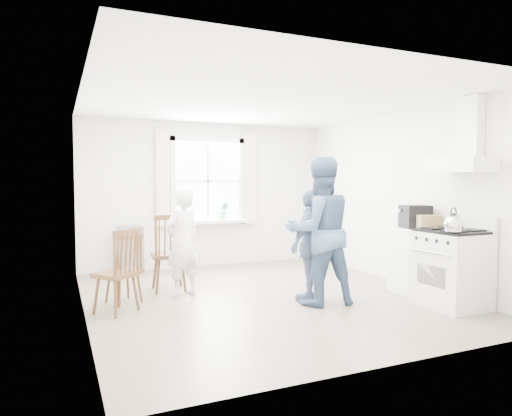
{
  "coord_description": "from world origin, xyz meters",
  "views": [
    {
      "loc": [
        -2.51,
        -5.47,
        1.54
      ],
      "look_at": [
        -0.03,
        0.2,
        1.18
      ],
      "focal_mm": 32.0,
      "sensor_mm": 36.0,
      "label": 1
    }
  ],
  "objects_px": {
    "windsor_chair_b": "(170,244)",
    "low_cabinet": "(415,261)",
    "windsor_chair_a": "(127,261)",
    "gas_stove": "(451,268)",
    "stereo_stack": "(415,217)",
    "person_left": "(183,242)",
    "windsor_chair_c": "(122,262)",
    "person_mid": "(320,231)",
    "person_right": "(312,246)"
  },
  "relations": [
    {
      "from": "person_mid",
      "to": "windsor_chair_a",
      "type": "bearing_deg",
      "value": -16.32
    },
    {
      "from": "gas_stove",
      "to": "windsor_chair_a",
      "type": "height_order",
      "value": "gas_stove"
    },
    {
      "from": "windsor_chair_a",
      "to": "gas_stove",
      "type": "bearing_deg",
      "value": -25.38
    },
    {
      "from": "low_cabinet",
      "to": "person_mid",
      "type": "bearing_deg",
      "value": 177.96
    },
    {
      "from": "windsor_chair_a",
      "to": "stereo_stack",
      "type": "bearing_deg",
      "value": -14.77
    },
    {
      "from": "gas_stove",
      "to": "windsor_chair_b",
      "type": "xyz_separation_m",
      "value": [
        -3.0,
        2.12,
        0.18
      ]
    },
    {
      "from": "stereo_stack",
      "to": "windsor_chair_a",
      "type": "distance_m",
      "value": 3.89
    },
    {
      "from": "windsor_chair_a",
      "to": "low_cabinet",
      "type": "bearing_deg",
      "value": -15.44
    },
    {
      "from": "low_cabinet",
      "to": "person_left",
      "type": "xyz_separation_m",
      "value": [
        -2.96,
        1.14,
        0.28
      ]
    },
    {
      "from": "windsor_chair_b",
      "to": "person_right",
      "type": "height_order",
      "value": "person_right"
    },
    {
      "from": "person_left",
      "to": "windsor_chair_c",
      "type": "bearing_deg",
      "value": 9.48
    },
    {
      "from": "gas_stove",
      "to": "person_mid",
      "type": "height_order",
      "value": "person_mid"
    },
    {
      "from": "person_left",
      "to": "low_cabinet",
      "type": "bearing_deg",
      "value": 136.17
    },
    {
      "from": "windsor_chair_b",
      "to": "person_left",
      "type": "relative_size",
      "value": 0.75
    },
    {
      "from": "windsor_chair_b",
      "to": "person_right",
      "type": "relative_size",
      "value": 0.76
    },
    {
      "from": "low_cabinet",
      "to": "windsor_chair_b",
      "type": "bearing_deg",
      "value": 155.11
    },
    {
      "from": "windsor_chair_b",
      "to": "person_mid",
      "type": "xyz_separation_m",
      "value": [
        1.58,
        -1.37,
        0.25
      ]
    },
    {
      "from": "low_cabinet",
      "to": "person_right",
      "type": "height_order",
      "value": "person_right"
    },
    {
      "from": "gas_stove",
      "to": "windsor_chair_c",
      "type": "relative_size",
      "value": 1.12
    },
    {
      "from": "low_cabinet",
      "to": "person_right",
      "type": "bearing_deg",
      "value": 170.97
    },
    {
      "from": "gas_stove",
      "to": "low_cabinet",
      "type": "bearing_deg",
      "value": 84.32
    },
    {
      "from": "gas_stove",
      "to": "person_right",
      "type": "xyz_separation_m",
      "value": [
        -1.42,
        0.94,
        0.23
      ]
    },
    {
      "from": "gas_stove",
      "to": "person_mid",
      "type": "bearing_deg",
      "value": 152.11
    },
    {
      "from": "person_left",
      "to": "person_mid",
      "type": "height_order",
      "value": "person_mid"
    },
    {
      "from": "person_mid",
      "to": "person_left",
      "type": "bearing_deg",
      "value": -29.17
    },
    {
      "from": "low_cabinet",
      "to": "windsor_chair_c",
      "type": "distance_m",
      "value": 3.87
    },
    {
      "from": "low_cabinet",
      "to": "person_left",
      "type": "height_order",
      "value": "person_left"
    },
    {
      "from": "windsor_chair_c",
      "to": "gas_stove",
      "type": "bearing_deg",
      "value": -19.24
    },
    {
      "from": "windsor_chair_a",
      "to": "person_right",
      "type": "bearing_deg",
      "value": -19.58
    },
    {
      "from": "windsor_chair_c",
      "to": "person_right",
      "type": "distance_m",
      "value": 2.35
    },
    {
      "from": "low_cabinet",
      "to": "stereo_stack",
      "type": "xyz_separation_m",
      "value": [
        0.03,
        0.04,
        0.61
      ]
    },
    {
      "from": "windsor_chair_a",
      "to": "person_left",
      "type": "relative_size",
      "value": 0.61
    },
    {
      "from": "windsor_chair_b",
      "to": "low_cabinet",
      "type": "bearing_deg",
      "value": -24.89
    },
    {
      "from": "gas_stove",
      "to": "low_cabinet",
      "type": "height_order",
      "value": "gas_stove"
    },
    {
      "from": "low_cabinet",
      "to": "windsor_chair_b",
      "type": "xyz_separation_m",
      "value": [
        -3.07,
        1.42,
        0.22
      ]
    },
    {
      "from": "windsor_chair_b",
      "to": "windsor_chair_c",
      "type": "height_order",
      "value": "windsor_chair_b"
    },
    {
      "from": "windsor_chair_a",
      "to": "windsor_chair_b",
      "type": "bearing_deg",
      "value": 32.42
    },
    {
      "from": "windsor_chair_b",
      "to": "person_mid",
      "type": "relative_size",
      "value": 0.59
    },
    {
      "from": "windsor_chair_b",
      "to": "windsor_chair_a",
      "type": "bearing_deg",
      "value": -147.58
    },
    {
      "from": "windsor_chair_c",
      "to": "windsor_chair_a",
      "type": "bearing_deg",
      "value": 74.87
    },
    {
      "from": "windsor_chair_c",
      "to": "stereo_stack",
      "type": "bearing_deg",
      "value": -8.4
    },
    {
      "from": "low_cabinet",
      "to": "windsor_chair_a",
      "type": "bearing_deg",
      "value": 164.56
    },
    {
      "from": "windsor_chair_a",
      "to": "person_mid",
      "type": "distance_m",
      "value": 2.44
    },
    {
      "from": "person_right",
      "to": "windsor_chair_b",
      "type": "bearing_deg",
      "value": -62.72
    },
    {
      "from": "person_mid",
      "to": "low_cabinet",
      "type": "bearing_deg",
      "value": -174.67
    },
    {
      "from": "gas_stove",
      "to": "windsor_chair_a",
      "type": "xyz_separation_m",
      "value": [
        -3.63,
        1.72,
        0.06
      ]
    },
    {
      "from": "windsor_chair_a",
      "to": "windsor_chair_b",
      "type": "xyz_separation_m",
      "value": [
        0.63,
        0.4,
        0.13
      ]
    },
    {
      "from": "stereo_stack",
      "to": "windsor_chair_b",
      "type": "relative_size",
      "value": 0.38
    },
    {
      "from": "stereo_stack",
      "to": "windsor_chair_b",
      "type": "bearing_deg",
      "value": 155.91
    },
    {
      "from": "person_mid",
      "to": "person_right",
      "type": "relative_size",
      "value": 1.29
    }
  ]
}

